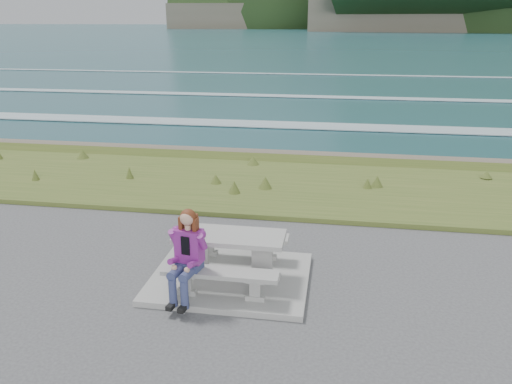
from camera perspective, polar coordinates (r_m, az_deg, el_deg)
concrete_slab at (r=8.52m, az=-2.95°, el=-9.77°), size 2.60×2.10×0.10m
picnic_table at (r=8.23m, az=-3.02°, el=-5.91°), size 1.80×0.75×0.75m
bench_landward at (r=7.73m, az=-4.11°, el=-9.63°), size 1.80×0.35×0.45m
bench_seaward at (r=8.95m, az=-2.04°, el=-5.40°), size 1.80×0.35×0.45m
grass_verge at (r=13.07m, az=1.69°, el=0.50°), size 160.00×4.50×0.22m
shore_drop at (r=15.82m, az=3.12°, el=3.78°), size 160.00×0.80×2.20m
ocean at (r=32.95m, az=6.47°, el=8.59°), size 1600.00×1600.00×0.09m
seated_woman at (r=7.66m, az=-8.05°, el=-8.61°), size 0.50×0.75×1.41m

